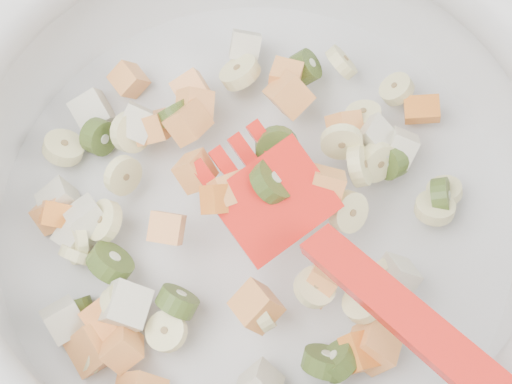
# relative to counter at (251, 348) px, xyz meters

# --- Properties ---
(counter) EXTENTS (2.00, 0.60, 0.90)m
(counter) POSITION_rel_counter_xyz_m (0.00, 0.00, 0.00)
(counter) COLOR #A2A1A6
(counter) RESTS_ON ground
(mixing_bowl) EXTENTS (0.42, 0.42, 0.16)m
(mixing_bowl) POSITION_rel_counter_xyz_m (0.01, -0.03, 0.51)
(mixing_bowl) COLOR silver
(mixing_bowl) RESTS_ON counter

